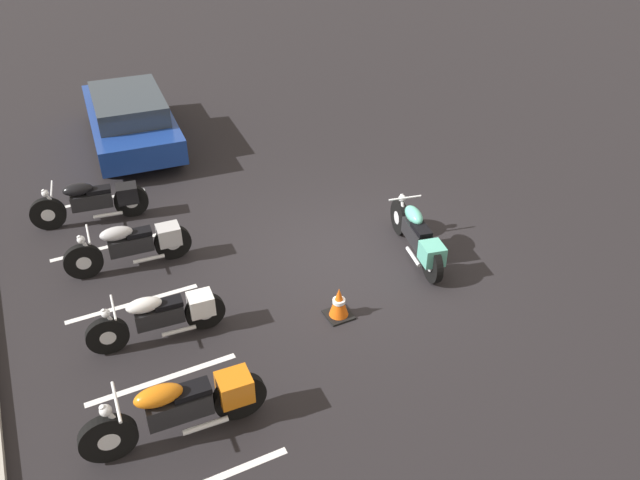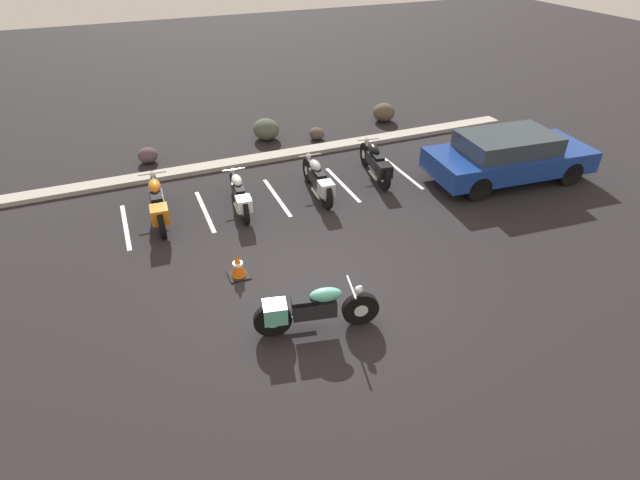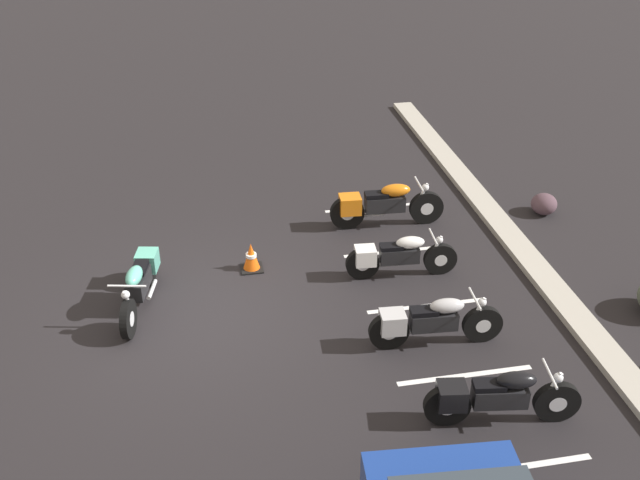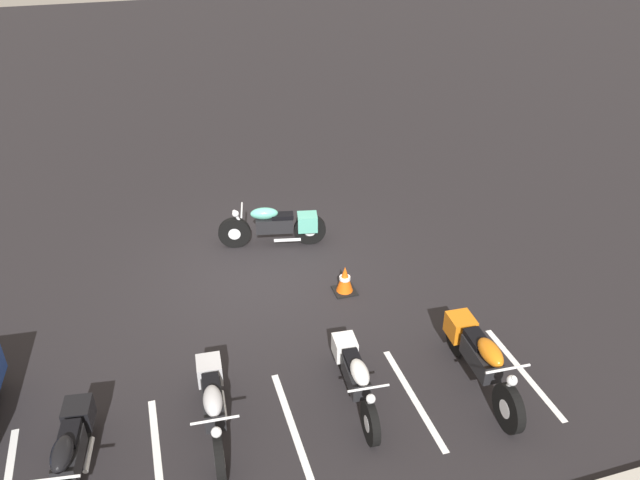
{
  "view_description": "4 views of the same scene",
  "coord_description": "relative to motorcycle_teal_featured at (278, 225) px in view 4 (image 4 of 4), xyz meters",
  "views": [
    {
      "loc": [
        -7.82,
        4.58,
        6.39
      ],
      "look_at": [
        -0.66,
        1.0,
        1.03
      ],
      "focal_mm": 35.0,
      "sensor_mm": 36.0,
      "label": 1
    },
    {
      "loc": [
        -2.83,
        -6.88,
        6.08
      ],
      "look_at": [
        0.35,
        0.77,
        0.57
      ],
      "focal_mm": 28.0,
      "sensor_mm": 36.0,
      "label": 2
    },
    {
      "loc": [
        10.32,
        0.06,
        7.38
      ],
      "look_at": [
        -0.61,
        2.14,
        0.89
      ],
      "focal_mm": 42.0,
      "sensor_mm": 36.0,
      "label": 3
    },
    {
      "loc": [
        1.82,
        9.72,
        6.64
      ],
      "look_at": [
        -0.97,
        0.56,
        0.9
      ],
      "focal_mm": 35.0,
      "sensor_mm": 36.0,
      "label": 4
    }
  ],
  "objects": [
    {
      "name": "ground",
      "position": [
        0.54,
        0.95,
        -0.45
      ],
      "size": [
        60.0,
        60.0,
        0.0
      ],
      "primitive_type": "plane",
      "color": "black"
    },
    {
      "name": "stall_line_0",
      "position": [
        -2.7,
        4.76,
        -0.45
      ],
      "size": [
        0.1,
        2.1,
        0.0
      ],
      "primitive_type": "cube",
      "color": "white",
      "rests_on": "ground"
    },
    {
      "name": "parked_bike_3",
      "position": [
        3.77,
        4.77,
        -0.0
      ],
      "size": [
        0.69,
        2.15,
        0.85
      ],
      "rotation": [
        0.0,
        0.0,
        1.43
      ],
      "color": "black",
      "rests_on": "ground"
    },
    {
      "name": "motorcycle_teal_featured",
      "position": [
        0.0,
        0.0,
        0.0
      ],
      "size": [
        2.15,
        0.78,
        0.85
      ],
      "rotation": [
        0.0,
        0.0,
        -0.21
      ],
      "color": "black",
      "rests_on": "ground"
    },
    {
      "name": "parked_bike_1",
      "position": [
        -0.04,
        4.47,
        -0.03
      ],
      "size": [
        0.57,
        2.02,
        0.8
      ],
      "rotation": [
        0.0,
        0.0,
        1.5
      ],
      "color": "black",
      "rests_on": "ground"
    },
    {
      "name": "stall_line_2",
      "position": [
        0.96,
        4.76,
        -0.45
      ],
      "size": [
        0.1,
        2.1,
        0.0
      ],
      "primitive_type": "cube",
      "color": "white",
      "rests_on": "ground"
    },
    {
      "name": "traffic_cone",
      "position": [
        -0.76,
        1.95,
        -0.21
      ],
      "size": [
        0.4,
        0.4,
        0.53
      ],
      "color": "black",
      "rests_on": "ground"
    },
    {
      "name": "stall_line_1",
      "position": [
        -0.87,
        4.76,
        -0.45
      ],
      "size": [
        0.1,
        2.1,
        0.0
      ],
      "primitive_type": "cube",
      "color": "white",
      "rests_on": "ground"
    },
    {
      "name": "stall_line_3",
      "position": [
        2.79,
        4.76,
        -0.45
      ],
      "size": [
        0.1,
        2.1,
        0.0
      ],
      "primitive_type": "cube",
      "color": "white",
      "rests_on": "ground"
    },
    {
      "name": "parked_bike_0",
      "position": [
        -1.9,
        4.69,
        0.03
      ],
      "size": [
        0.65,
        2.31,
        0.91
      ],
      "rotation": [
        0.0,
        0.0,
        1.52
      ],
      "color": "black",
      "rests_on": "ground"
    },
    {
      "name": "parked_bike_2",
      "position": [
        1.97,
        4.44,
        -0.01
      ],
      "size": [
        0.6,
        2.13,
        0.84
      ],
      "rotation": [
        0.0,
        0.0,
        1.5
      ],
      "color": "black",
      "rests_on": "ground"
    }
  ]
}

